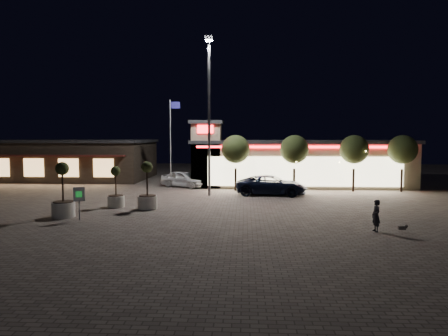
# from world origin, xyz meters

# --- Properties ---
(ground) EXTENTS (90.00, 90.00, 0.00)m
(ground) POSITION_xyz_m (0.00, 0.00, 0.00)
(ground) COLOR #72655C
(ground) RESTS_ON ground
(retail_building) EXTENTS (20.40, 8.40, 6.10)m
(retail_building) POSITION_xyz_m (9.51, 15.82, 2.21)
(retail_building) COLOR tan
(retail_building) RESTS_ON ground
(restaurant_building) EXTENTS (16.40, 11.00, 4.30)m
(restaurant_building) POSITION_xyz_m (-14.00, 19.97, 2.16)
(restaurant_building) COLOR #382D23
(restaurant_building) RESTS_ON ground
(floodlight_pole) EXTENTS (0.60, 0.40, 12.38)m
(floodlight_pole) POSITION_xyz_m (2.00, 8.00, 7.02)
(floodlight_pole) COLOR gray
(floodlight_pole) RESTS_ON ground
(flagpole) EXTENTS (0.95, 0.10, 8.00)m
(flagpole) POSITION_xyz_m (-1.90, 13.00, 4.74)
(flagpole) COLOR white
(flagpole) RESTS_ON ground
(string_tree_a) EXTENTS (2.42, 2.42, 4.79)m
(string_tree_a) POSITION_xyz_m (4.00, 11.00, 3.56)
(string_tree_a) COLOR #332319
(string_tree_a) RESTS_ON ground
(string_tree_b) EXTENTS (2.42, 2.42, 4.79)m
(string_tree_b) POSITION_xyz_m (9.00, 11.00, 3.56)
(string_tree_b) COLOR #332319
(string_tree_b) RESTS_ON ground
(string_tree_c) EXTENTS (2.42, 2.42, 4.79)m
(string_tree_c) POSITION_xyz_m (14.00, 11.00, 3.56)
(string_tree_c) COLOR #332319
(string_tree_c) RESTS_ON ground
(string_tree_d) EXTENTS (2.42, 2.42, 4.79)m
(string_tree_d) POSITION_xyz_m (18.00, 11.00, 3.56)
(string_tree_d) COLOR #332319
(string_tree_d) RESTS_ON ground
(pickup_truck) EXTENTS (5.84, 3.09, 1.56)m
(pickup_truck) POSITION_xyz_m (6.93, 8.67, 0.78)
(pickup_truck) COLOR black
(pickup_truck) RESTS_ON ground
(white_sedan) EXTENTS (4.75, 3.59, 1.51)m
(white_sedan) POSITION_xyz_m (-0.84, 13.15, 0.75)
(white_sedan) COLOR white
(white_sedan) RESTS_ON ground
(pedestrian) EXTENTS (0.46, 0.63, 1.58)m
(pedestrian) POSITION_xyz_m (11.25, -3.47, 0.79)
(pedestrian) COLOR black
(pedestrian) RESTS_ON ground
(dog) EXTENTS (0.48, 0.19, 0.26)m
(dog) POSITION_xyz_m (12.55, -3.56, 0.25)
(dog) COLOR #59514C
(dog) RESTS_ON ground
(planter_left) EXTENTS (1.10, 1.10, 2.71)m
(planter_left) POSITION_xyz_m (-3.72, 2.60, 0.84)
(planter_left) COLOR silver
(planter_left) RESTS_ON ground
(planter_mid) EXTENTS (1.31, 1.31, 3.21)m
(planter_mid) POSITION_xyz_m (-5.71, -0.82, 0.99)
(planter_mid) COLOR silver
(planter_mid) RESTS_ON ground
(planter_right) EXTENTS (1.25, 1.25, 3.08)m
(planter_right) POSITION_xyz_m (-1.48, 2.02, 0.95)
(planter_right) COLOR silver
(planter_right) RESTS_ON ground
(valet_sign) EXTENTS (0.59, 0.29, 1.86)m
(valet_sign) POSITION_xyz_m (-4.42, -1.60, 1.30)
(valet_sign) COLOR gray
(valet_sign) RESTS_ON ground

